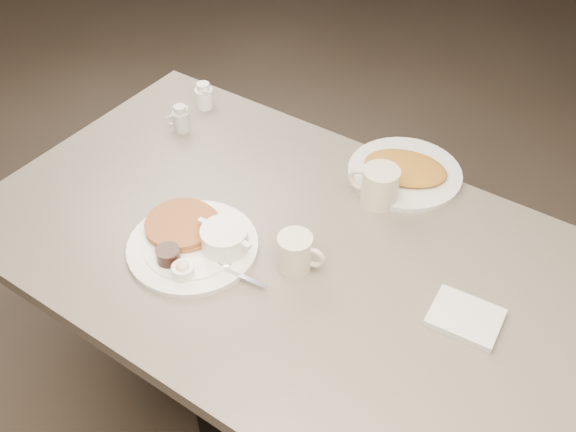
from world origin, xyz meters
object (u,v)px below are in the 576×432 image
Objects in this scene: diner_table at (284,288)px; main_plate at (197,240)px; coffee_mug_near at (296,252)px; creamer_left at (181,119)px; coffee_mug_far at (379,186)px; creamer_right at (204,96)px; hash_plate at (405,171)px.

diner_table is 3.93× the size of main_plate.
coffee_mug_near reaches higher than creamer_left.
coffee_mug_far is 1.73× the size of creamer_right.
coffee_mug_far is 1.73× the size of creamer_left.
diner_table is 4.11× the size of hash_plate.
coffee_mug_far reaches higher than coffee_mug_near.
hash_plate is at bearing 15.65° from creamer_left.
coffee_mug_near is (0.23, 0.08, 0.02)m from main_plate.
coffee_mug_far is at bearing -7.70° from creamer_right.
creamer_left is (-0.62, -0.04, -0.01)m from coffee_mug_far.
creamer_left is (-0.35, 0.34, 0.01)m from main_plate.
coffee_mug_near is (0.07, -0.05, 0.22)m from diner_table.
diner_table is 10.84× the size of coffee_mug_far.
creamer_left is 0.22× the size of hash_plate.
main_plate reaches higher than hash_plate.
diner_table is at bearing -33.12° from creamer_right.
coffee_mug_far is 0.62m from creamer_left.
creamer_left is (-0.57, 0.26, -0.01)m from coffee_mug_near.
coffee_mug_near is 0.31m from coffee_mug_far.
main_plate is (-0.16, -0.13, 0.19)m from diner_table.
creamer_right is 0.22× the size of hash_plate.
coffee_mug_far is at bearing 66.18° from diner_table.
creamer_left is 0.13m from creamer_right.
creamer_right is at bearing 146.69° from coffee_mug_near.
coffee_mug_near is 0.63m from creamer_left.
creamer_left is at bearing -164.35° from hash_plate.
creamer_right is (-0.02, 0.13, -0.00)m from creamer_left.
main_plate is at bearing -160.20° from coffee_mug_near.
diner_table is 0.23m from coffee_mug_near.
creamer_right reaches higher than hash_plate.
diner_table is at bearing 39.01° from main_plate.
coffee_mug_far is (0.11, 0.26, 0.22)m from diner_table.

